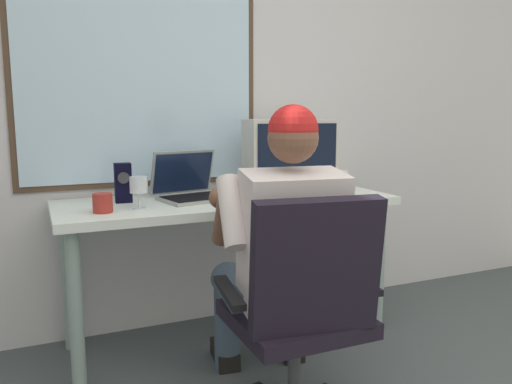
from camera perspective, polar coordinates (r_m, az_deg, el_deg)
wall_rear at (r=2.94m, az=-4.55°, el=13.75°), size 5.07×0.08×2.89m
desk at (r=2.62m, az=-3.13°, el=-2.81°), size 1.68×0.62×0.76m
office_chair at (r=1.90m, az=5.38°, el=-11.99°), size 0.60×0.57×0.92m
person_seated at (r=2.09m, az=2.84°, el=-6.74°), size 0.56×0.80×1.22m
crt_monitor at (r=2.77m, az=3.76°, el=4.47°), size 0.49×0.29×0.40m
laptop at (r=2.61m, az=-7.30°, el=0.67°), size 0.40×0.38×0.24m
wine_glass at (r=2.36m, az=-12.91°, el=0.61°), size 0.08×0.08×0.15m
desk_speaker at (r=2.55m, az=-14.57°, el=1.01°), size 0.08×0.08×0.19m
coffee_mug at (r=2.32m, az=-16.69°, el=-1.18°), size 0.09×0.09×0.08m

